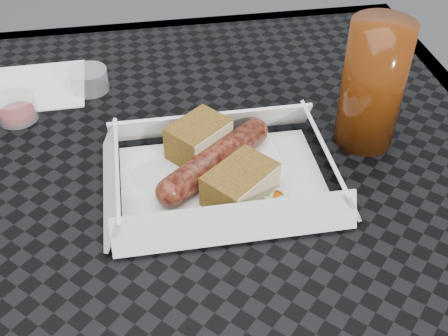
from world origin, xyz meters
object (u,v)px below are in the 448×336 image
Objects in this scene: patio_table at (183,230)px; drink_glass at (373,85)px; bratwurst at (215,160)px; food_tray at (222,182)px.

patio_table is 5.30× the size of drink_glass.
patio_table is 5.77× the size of bratwurst.
bratwurst reaches higher than patio_table.
food_tray is (0.05, -0.01, 0.08)m from patio_table.
drink_glass reaches higher than food_tray.
bratwurst is 0.20m from drink_glass.
bratwurst is (-0.01, 0.02, 0.02)m from food_tray.
food_tray is 0.20m from drink_glass.
bratwurst is at bearing 12.73° from patio_table.
bratwurst is 0.92× the size of drink_glass.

